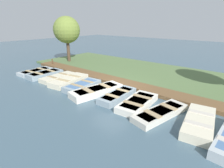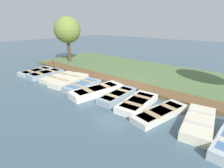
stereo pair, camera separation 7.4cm
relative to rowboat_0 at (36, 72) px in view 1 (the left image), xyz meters
The scene contains 15 objects.
ground_plane 8.01m from the rowboat_0, 99.08° to the left, with size 80.00×80.00×0.00m, color #425B6B.
shore_bank 10.09m from the rowboat_0, 128.38° to the left, with size 8.00×24.00×0.18m.
dock_walkway 8.33m from the rowboat_0, 108.32° to the left, with size 1.34×20.95×0.23m.
rowboat_0 is the anchor object (origin of this frame).
rowboat_1 1.56m from the rowboat_0, 90.45° to the left, with size 2.90×1.25×0.42m.
rowboat_2 3.13m from the rowboat_0, 94.62° to the left, with size 2.97×1.29×0.35m.
rowboat_3 4.58m from the rowboat_0, 93.16° to the left, with size 3.30×1.73×0.42m.
rowboat_4 6.21m from the rowboat_0, 91.27° to the left, with size 2.84×1.45×0.40m.
rowboat_5 7.70m from the rowboat_0, 90.32° to the left, with size 3.66×1.83×0.44m.
rowboat_6 9.18m from the rowboat_0, 92.17° to the left, with size 2.90×1.09×0.38m.
rowboat_7 10.66m from the rowboat_0, 91.36° to the left, with size 2.98×1.47×0.38m.
rowboat_8 12.10m from the rowboat_0, 90.25° to the left, with size 3.38×1.72×0.33m.
rowboat_9 13.83m from the rowboat_0, 90.98° to the left, with size 3.08×1.57×0.44m.
mooring_post_near 2.76m from the rowboat_0, 155.49° to the right, with size 0.13×0.13×0.80m.
park_tree_far_left 5.97m from the rowboat_0, 165.05° to the right, with size 2.86×2.86×5.04m.
Camera 1 is at (8.65, 7.22, 4.39)m, focal length 28.00 mm.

